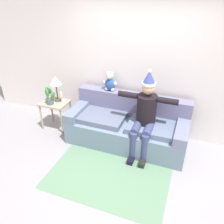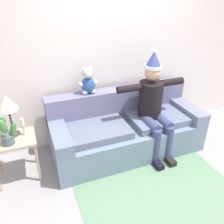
% 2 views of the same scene
% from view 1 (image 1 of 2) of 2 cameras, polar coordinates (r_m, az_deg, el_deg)
% --- Properties ---
extents(ground_plane, '(10.00, 10.00, 0.00)m').
position_cam_1_polar(ground_plane, '(3.79, -0.92, -15.76)').
color(ground_plane, gray).
extents(back_wall, '(7.00, 0.10, 2.70)m').
position_cam_1_polar(back_wall, '(4.35, 6.58, 11.47)').
color(back_wall, white).
rests_on(back_wall, ground_plane).
extents(couch, '(2.20, 0.91, 0.88)m').
position_cam_1_polar(couch, '(4.32, 4.00, -3.44)').
color(couch, slate).
rests_on(couch, ground_plane).
extents(person_seated, '(1.02, 0.77, 1.52)m').
position_cam_1_polar(person_seated, '(3.89, 8.33, -0.37)').
color(person_seated, black).
rests_on(person_seated, ground_plane).
extents(teddy_bear, '(0.29, 0.17, 0.38)m').
position_cam_1_polar(teddy_bear, '(4.35, -0.50, 7.55)').
color(teddy_bear, '#295296').
rests_on(teddy_bear, couch).
extents(side_table, '(0.54, 0.44, 0.59)m').
position_cam_1_polar(side_table, '(4.80, -14.11, 1.37)').
color(side_table, tan).
rests_on(side_table, ground_plane).
extents(table_lamp, '(0.24, 0.24, 0.53)m').
position_cam_1_polar(table_lamp, '(4.63, -14.02, 7.43)').
color(table_lamp, '#454B40').
rests_on(table_lamp, side_table).
extents(potted_plant, '(0.23, 0.21, 0.38)m').
position_cam_1_polar(potted_plant, '(4.62, -15.40, 3.78)').
color(potted_plant, '#4E6064').
rests_on(potted_plant, side_table).
extents(candle_tall, '(0.04, 0.04, 0.26)m').
position_cam_1_polar(candle_tall, '(4.75, -16.17, 4.42)').
color(candle_tall, beige).
rests_on(candle_tall, side_table).
extents(candle_short, '(0.04, 0.04, 0.23)m').
position_cam_1_polar(candle_short, '(4.64, -12.65, 3.97)').
color(candle_short, beige).
rests_on(candle_short, side_table).
extents(area_rug, '(1.91, 1.17, 0.01)m').
position_cam_1_polar(area_rug, '(3.76, -1.17, -16.16)').
color(area_rug, slate).
rests_on(area_rug, ground_plane).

